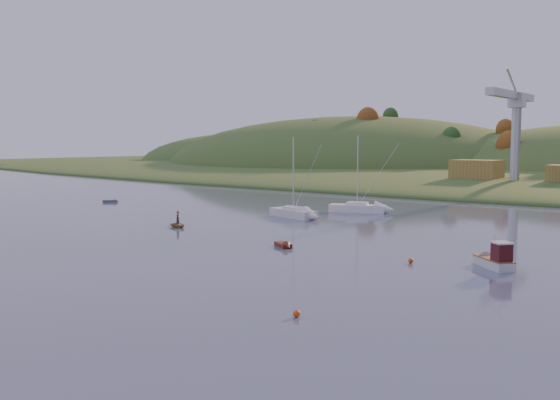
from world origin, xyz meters
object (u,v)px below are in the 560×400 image
Objects in this scene: grey_dinghy at (113,201)px; canoe at (178,225)px; red_tender at (285,246)px; sailboat_far at (293,212)px; sailboat_near at (357,207)px; fishing_boat at (492,259)px.

canoe is at bearing -75.79° from grey_dinghy.
red_tender is at bearing -86.22° from canoe.
sailboat_far is at bearing 155.14° from red_tender.
sailboat_near is 1.03× the size of sailboat_far.
sailboat_near reaches higher than red_tender.
sailboat_far is 4.03× the size of canoe.
sailboat_near is (-33.14, 31.25, 0.03)m from fishing_boat.
sailboat_near is at bearing -3.49° from canoe.
fishing_boat is 21.82m from red_tender.
canoe is 39.60m from grey_dinghy.
grey_dinghy is at bearing -169.40° from red_tender.
red_tender is (21.55, -4.09, -0.09)m from canoe.
grey_dinghy is at bearing 79.96° from canoe.
sailboat_near reaches higher than sailboat_far.
sailboat_near is 12.70m from sailboat_far.
fishing_boat is 1.71× the size of canoe.
red_tender is at bearing 49.53° from fishing_boat.
canoe is 1.00× the size of grey_dinghy.
sailboat_near is 4.14× the size of grey_dinghy.
grey_dinghy is (-45.97, -14.12, -0.57)m from sailboat_near.
sailboat_far is (-4.23, -11.98, -0.02)m from sailboat_near.
sailboat_near is at bearing -2.84° from fishing_boat.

